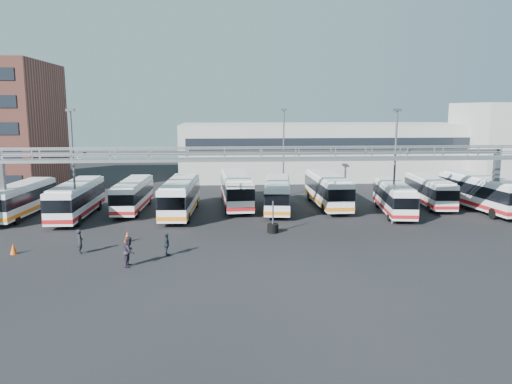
{
  "coord_description": "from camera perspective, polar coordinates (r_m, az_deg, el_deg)",
  "views": [
    {
      "loc": [
        -3.29,
        -35.74,
        10.22
      ],
      "look_at": [
        -0.35,
        6.0,
        3.2
      ],
      "focal_mm": 35.0,
      "sensor_mm": 36.0,
      "label": 1
    }
  ],
  "objects": [
    {
      "name": "cone_left",
      "position": [
        39.59,
        -25.99,
        -5.85
      ],
      "size": [
        0.62,
        0.62,
        0.78
      ],
      "primitive_type": "cone",
      "rotation": [
        0.0,
        0.0,
        -0.32
      ],
      "color": "#D7490B",
      "rests_on": "ground"
    },
    {
      "name": "bus_9",
      "position": [
        55.0,
        24.37,
        0.01
      ],
      "size": [
        3.95,
        11.81,
        3.52
      ],
      "rotation": [
        0.0,
        0.0,
        0.11
      ],
      "color": "silver",
      "rests_on": "ground"
    },
    {
      "name": "pedestrian_d",
      "position": [
        35.67,
        -10.16,
        -5.93
      ],
      "size": [
        0.53,
        1.0,
        1.62
      ],
      "primitive_type": "imported",
      "rotation": [
        0.0,
        0.0,
        1.72
      ],
      "color": "#18242C",
      "rests_on": "ground"
    },
    {
      "name": "bus_6",
      "position": [
        52.62,
        8.17,
        0.33
      ],
      "size": [
        2.88,
        11.4,
        3.45
      ],
      "rotation": [
        0.0,
        0.0,
        0.02
      ],
      "color": "silver",
      "rests_on": "ground"
    },
    {
      "name": "tire_stack",
      "position": [
        41.63,
        1.94,
        -4.06
      ],
      "size": [
        0.94,
        0.94,
        2.68
      ],
      "color": "black",
      "rests_on": "ground"
    },
    {
      "name": "pedestrian_b",
      "position": [
        33.88,
        -14.28,
        -6.6
      ],
      "size": [
        0.87,
        1.05,
        1.98
      ],
      "primitive_type": "imported",
      "rotation": [
        0.0,
        0.0,
        1.44
      ],
      "color": "#28202D",
      "rests_on": "ground"
    },
    {
      "name": "bus_2",
      "position": [
        51.75,
        -13.89,
        -0.23
      ],
      "size": [
        2.74,
        10.25,
        3.09
      ],
      "rotation": [
        0.0,
        0.0,
        -0.04
      ],
      "color": "silver",
      "rests_on": "ground"
    },
    {
      "name": "warehouse",
      "position": [
        75.57,
        7.68,
        4.72
      ],
      "size": [
        42.0,
        14.0,
        8.0
      ],
      "primitive_type": "cube",
      "color": "#9E9E99",
      "rests_on": "ground"
    },
    {
      "name": "bus_3",
      "position": [
        48.67,
        -8.66,
        -0.43
      ],
      "size": [
        3.29,
        11.43,
        3.43
      ],
      "rotation": [
        0.0,
        0.0,
        -0.06
      ],
      "color": "silver",
      "rests_on": "ground"
    },
    {
      "name": "pedestrian_a",
      "position": [
        37.75,
        -19.47,
        -5.36
      ],
      "size": [
        0.56,
        0.72,
        1.77
      ],
      "primitive_type": "imported",
      "rotation": [
        0.0,
        0.0,
        1.81
      ],
      "color": "black",
      "rests_on": "ground"
    },
    {
      "name": "bus_0",
      "position": [
        52.52,
        -25.23,
        -0.66
      ],
      "size": [
        3.29,
        10.65,
        3.18
      ],
      "rotation": [
        0.0,
        0.0,
        -0.08
      ],
      "color": "silver",
      "rests_on": "ground"
    },
    {
      "name": "light_pole_left",
      "position": [
        45.77,
        -20.17,
        3.3
      ],
      "size": [
        0.7,
        0.35,
        10.21
      ],
      "color": "#4C4F54",
      "rests_on": "ground"
    },
    {
      "name": "gantry",
      "position": [
        42.01,
        0.49,
        3.08
      ],
      "size": [
        51.4,
        5.15,
        7.1
      ],
      "color": "gray",
      "rests_on": "ground"
    },
    {
      "name": "bus_7",
      "position": [
        50.52,
        15.5,
        -0.55
      ],
      "size": [
        3.64,
        10.3,
        3.06
      ],
      "rotation": [
        0.0,
        0.0,
        -0.13
      ],
      "color": "silver",
      "rests_on": "ground"
    },
    {
      "name": "ground",
      "position": [
        37.32,
        1.19,
        -6.38
      ],
      "size": [
        140.0,
        140.0,
        0.0
      ],
      "primitive_type": "plane",
      "color": "black",
      "rests_on": "ground"
    },
    {
      "name": "bus_8",
      "position": [
        55.84,
        19.22,
        0.2
      ],
      "size": [
        3.02,
        10.21,
        3.06
      ],
      "rotation": [
        0.0,
        0.0,
        -0.07
      ],
      "color": "silver",
      "rests_on": "ground"
    },
    {
      "name": "bus_1",
      "position": [
        49.87,
        -19.83,
        -0.7
      ],
      "size": [
        2.75,
        11.11,
        3.36
      ],
      "rotation": [
        0.0,
        0.0,
        -0.02
      ],
      "color": "silver",
      "rests_on": "ground"
    },
    {
      "name": "light_pole_mid",
      "position": [
        45.62,
        15.61,
        3.52
      ],
      "size": [
        0.7,
        0.35,
        10.21
      ],
      "color": "#4C4F54",
      "rests_on": "ground"
    },
    {
      "name": "bus_4",
      "position": [
        52.21,
        -2.28,
        0.39
      ],
      "size": [
        3.19,
        11.68,
        3.52
      ],
      "rotation": [
        0.0,
        0.0,
        0.04
      ],
      "color": "silver",
      "rests_on": "ground"
    },
    {
      "name": "light_pole_back",
      "position": [
        58.37,
        3.17,
        5.09
      ],
      "size": [
        0.7,
        0.35,
        10.21
      ],
      "color": "#4C4F54",
      "rests_on": "ground"
    },
    {
      "name": "cone_right",
      "position": [
        40.13,
        -14.5,
        -4.95
      ],
      "size": [
        0.67,
        0.67,
        0.8
      ],
      "primitive_type": "cone",
      "rotation": [
        0.0,
        0.0,
        -0.41
      ],
      "color": "#D7490B",
      "rests_on": "ground"
    },
    {
      "name": "bus_5",
      "position": [
        50.34,
        2.46,
        -0.16
      ],
      "size": [
        3.65,
        10.71,
        3.19
      ],
      "rotation": [
        0.0,
        0.0,
        -0.12
      ],
      "color": "silver",
      "rests_on": "ground"
    }
  ]
}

